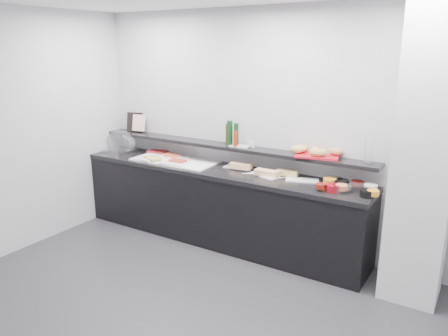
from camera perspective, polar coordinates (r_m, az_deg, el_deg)
The scene contains 56 objects.
ground at distance 3.84m, azimuth -6.18°, elevation -20.66°, with size 5.00×5.00×0.00m, color #2D2D30.
back_wall at distance 4.91m, azimuth 7.90°, elevation 4.65°, with size 5.00×0.02×2.70m, color #AFB1B7.
column at distance 4.19m, azimuth 24.87°, elevation 1.46°, with size 0.50×0.50×2.70m, color silver.
buffet_cabinet at distance 5.23m, azimuth -0.87°, elevation -5.07°, with size 3.60×0.60×0.85m, color black.
counter_top at distance 5.09m, azimuth -0.89°, elevation -0.32°, with size 3.62×0.62×0.05m, color black.
wall_shelf at distance 5.17m, azimuth 0.15°, elevation 2.85°, with size 3.60×0.25×0.04m, color black.
cloche_base at distance 6.07m, azimuth -13.73°, elevation 2.28°, with size 0.47×0.31×0.04m, color silver.
cloche_dome at distance 6.04m, azimuth -13.31°, elevation 3.25°, with size 0.45×0.29×0.34m, color white.
linen_runner at distance 5.44m, azimuth -6.41°, elevation 0.97°, with size 1.07×0.50×0.01m, color white.
platter_meat_a at distance 5.74m, azimuth -8.18°, elevation 1.85°, with size 0.32×0.21×0.01m, color white.
food_meat_a at distance 5.80m, azimuth -8.66°, elevation 2.15°, with size 0.25×0.16×0.02m, color maroon.
platter_salmon at distance 5.51m, azimuth -5.92°, elevation 1.34°, with size 0.29×0.19×0.01m, color white.
food_salmon at distance 5.58m, azimuth -6.85°, elevation 1.69°, with size 0.21×0.14×0.02m, color #E1512E.
platter_cheese at distance 5.52m, azimuth -10.24°, elevation 1.20°, with size 0.26×0.17×0.01m, color white.
food_cheese at distance 5.47m, azimuth -9.25°, elevation 1.31°, with size 0.23×0.14×0.02m, color gold.
platter_meat_b at distance 5.26m, azimuth -6.41°, elevation 0.66°, with size 0.32×0.21×0.01m, color white.
food_meat_b at distance 5.29m, azimuth -6.06°, elevation 0.96°, with size 0.19×0.12×0.02m, color maroon.
sandwich_plate_left at distance 5.09m, azimuth 1.84°, elevation 0.06°, with size 0.33×0.14×0.01m, color silver.
sandwich_food_left at distance 5.01m, azimuth 2.21°, elevation 0.26°, with size 0.26×0.10×0.06m, color #E4AB77.
tongs_left at distance 4.95m, azimuth 2.38°, elevation -0.26°, with size 0.01×0.01×0.16m, color silver.
sandwich_plate_mid at distance 4.81m, azimuth 5.35°, elevation -0.94°, with size 0.36×0.15×0.01m, color white.
sandwich_food_mid at distance 4.76m, azimuth 5.62°, elevation -0.63°, with size 0.27×0.10×0.06m, color #DDAD74.
tongs_mid at distance 4.81m, azimuth 3.31°, elevation -0.73°, with size 0.01×0.01×0.16m, color #BBBDC2.
sandwich_plate_right at distance 4.68m, azimuth 10.18°, elevation -1.58°, with size 0.34×0.15×0.01m, color white.
sandwich_food_right at distance 4.78m, azimuth 8.25°, elevation -0.65°, with size 0.23×0.09×0.06m, color tan.
tongs_right at distance 4.69m, azimuth 7.90°, elevation -1.29°, with size 0.01×0.01×0.16m, color #B5B7BC.
bowl_glass_fruit at distance 4.62m, azimuth 14.10°, elevation -1.69°, with size 0.19×0.19×0.07m, color white.
fill_glass_fruit at distance 4.59m, azimuth 13.67°, elevation -1.62°, with size 0.14×0.14×0.05m, color orange.
bowl_black_jam at distance 4.57m, azimuth 15.03°, elevation -1.93°, with size 0.15×0.15×0.07m, color black.
fill_black_jam at distance 4.56m, azimuth 17.04°, elevation -1.95°, with size 0.13×0.13×0.05m, color #530C0B.
bowl_glass_cream at distance 4.50m, azimuth 17.23°, elevation -2.37°, with size 0.18×0.18×0.07m, color white.
fill_glass_cream at distance 4.49m, azimuth 18.61°, elevation -2.37°, with size 0.13×0.13×0.05m, color white.
bowl_red_jam at distance 4.40m, azimuth 14.10°, elevation -2.55°, with size 0.15×0.15×0.07m, color maroon.
fill_red_jam at distance 4.38m, azimuth 12.49°, elevation -2.34°, with size 0.10×0.10×0.05m, color #62150E.
bowl_glass_salmon at distance 4.40m, azimuth 15.15°, elevation -2.61°, with size 0.18×0.18×0.07m, color white.
fill_glass_salmon at distance 4.40m, azimuth 15.07°, elevation -2.43°, with size 0.12×0.12×0.05m, color #F1673B.
bowl_black_fruit at distance 4.33m, azimuth 18.22°, elevation -3.16°, with size 0.14×0.14×0.07m, color black.
fill_black_fruit at distance 4.32m, azimuth 18.88°, elevation -3.08°, with size 0.11×0.11×0.05m, color orange.
framed_print at distance 6.09m, azimuth -11.59°, elevation 5.90°, with size 0.22×0.02×0.26m, color black.
print_art at distance 6.01m, azimuth -11.06°, elevation 5.81°, with size 0.19×0.00×0.22m, color #D9A79C.
condiment_tray at distance 5.07m, azimuth 2.12°, elevation 2.90°, with size 0.23×0.14×0.01m, color silver.
bottle_green_a at distance 5.06m, azimuth 1.60°, elevation 4.43°, with size 0.06×0.06×0.26m, color #0E3414.
bottle_brown at distance 5.11m, azimuth 0.48°, elevation 4.43°, with size 0.05×0.05×0.24m, color #362009.
bottle_green_b at distance 5.09m, azimuth 0.75°, elevation 4.63°, with size 0.07×0.07×0.28m, color #0E3516.
bottle_hot at distance 5.01m, azimuth 1.51°, elevation 3.87°, with size 0.04×0.04×0.18m, color #A2280B.
shaker_salt at distance 5.02m, azimuth 3.41°, elevation 3.22°, with size 0.03×0.03×0.07m, color silver.
shaker_pepper at distance 4.94m, azimuth 3.85°, elevation 3.02°, with size 0.03×0.03×0.07m, color white.
bread_tray at distance 4.71m, azimuth 12.11°, elevation 1.61°, with size 0.45×0.31×0.02m, color #B2131F.
bread_roll_nw at distance 4.78m, azimuth 10.33°, elevation 2.54°, with size 0.12×0.08×0.08m, color #AC7641.
bread_roll_ne at distance 4.70m, azimuth 14.49°, elevation 2.07°, with size 0.15×0.10×0.08m, color #B67645.
bread_roll_sw at distance 4.71m, azimuth 9.45°, elevation 2.40°, with size 0.15×0.09×0.08m, color tan.
bread_roll_s at distance 4.61m, azimuth 12.42°, elevation 1.97°, with size 0.16×0.10×0.08m, color #B38F44.
bread_roll_se at distance 4.61m, azimuth 11.92°, elevation 1.98°, with size 0.14×0.09×0.08m, color tan.
bread_roll_midw at distance 4.75m, azimuth 9.84°, elevation 2.50°, with size 0.15×0.10×0.08m, color tan.
bread_roll_mide at distance 4.70m, azimuth 11.87°, elevation 2.23°, with size 0.13×0.08×0.08m, color tan.
carafe at distance 4.49m, azimuth 18.42°, elevation 2.33°, with size 0.10×0.10×0.30m, color white.
Camera 1 is at (1.96, -2.41, 2.26)m, focal length 35.00 mm.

